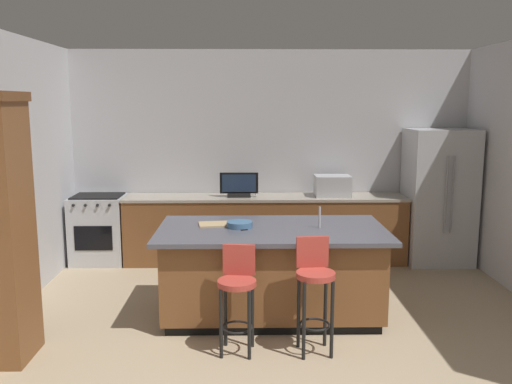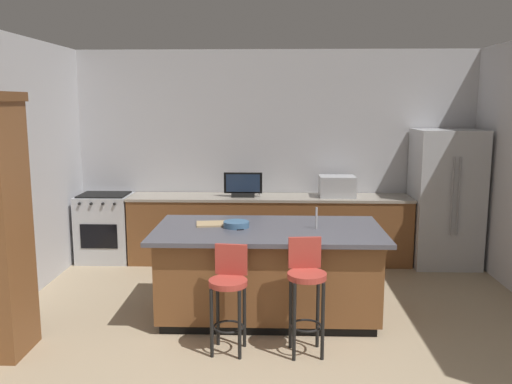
{
  "view_description": "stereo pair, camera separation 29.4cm",
  "coord_description": "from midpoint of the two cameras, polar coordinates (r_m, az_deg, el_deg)",
  "views": [
    {
      "loc": [
        -0.32,
        -3.32,
        2.19
      ],
      "look_at": [
        -0.22,
        2.77,
        1.18
      ],
      "focal_mm": 37.83,
      "sensor_mm": 36.0,
      "label": 1
    },
    {
      "loc": [
        -0.03,
        -3.32,
        2.19
      ],
      "look_at": [
        -0.22,
        2.77,
        1.18
      ],
      "focal_mm": 37.83,
      "sensor_mm": 36.0,
      "label": 2
    }
  ],
  "objects": [
    {
      "name": "kitchen_island",
      "position": [
        5.61,
        2.81,
        -8.37
      ],
      "size": [
        2.32,
        1.25,
        0.93
      ],
      "color": "black",
      "rests_on": "ground_plane"
    },
    {
      "name": "wall_left",
      "position": [
        6.13,
        -23.84,
        1.76
      ],
      "size": [
        0.12,
        4.73,
        2.91
      ],
      "primitive_type": "cube",
      "color": "#BCBCC1",
      "rests_on": "ground_plane"
    },
    {
      "name": "cell_phone",
      "position": [
        5.47,
        -0.34,
        -3.86
      ],
      "size": [
        0.12,
        0.16,
        0.01
      ],
      "primitive_type": "cube",
      "rotation": [
        0.0,
        0.0,
        0.35
      ],
      "color": "black",
      "rests_on": "kitchen_island"
    },
    {
      "name": "sink_faucet_island",
      "position": [
        5.5,
        7.93,
        -2.74
      ],
      "size": [
        0.02,
        0.02,
        0.22
      ],
      "primitive_type": "cylinder",
      "color": "#B2B2B7",
      "rests_on": "kitchen_island"
    },
    {
      "name": "fruit_bowl",
      "position": [
        5.52,
        -0.57,
        -3.44
      ],
      "size": [
        0.26,
        0.26,
        0.06
      ],
      "primitive_type": "cylinder",
      "color": "#3F668C",
      "rests_on": "kitchen_island"
    },
    {
      "name": "range_oven",
      "position": [
        7.78,
        -14.58,
        -3.64
      ],
      "size": [
        0.71,
        0.63,
        0.94
      ],
      "color": "#B7BABF",
      "rests_on": "ground_plane"
    },
    {
      "name": "bar_stool_left",
      "position": [
        4.81,
        -1.11,
        -10.31
      ],
      "size": [
        0.34,
        0.35,
        0.95
      ],
      "rotation": [
        0.0,
        0.0,
        -0.12
      ],
      "color": "#B23D33",
      "rests_on": "ground_plane"
    },
    {
      "name": "counter_back",
      "position": [
        7.47,
        2.56,
        -3.93
      ],
      "size": [
        3.85,
        0.62,
        0.92
      ],
      "color": "brown",
      "rests_on": "ground_plane"
    },
    {
      "name": "tv_monitor",
      "position": [
        7.31,
        -0.22,
        0.66
      ],
      "size": [
        0.52,
        0.16,
        0.33
      ],
      "color": "black",
      "rests_on": "counter_back"
    },
    {
      "name": "bar_stool_right",
      "position": [
        4.8,
        7.11,
        -9.76
      ],
      "size": [
        0.34,
        0.35,
        1.02
      ],
      "rotation": [
        0.0,
        0.0,
        0.09
      ],
      "color": "#B23D33",
      "rests_on": "ground_plane"
    },
    {
      "name": "microwave",
      "position": [
        7.42,
        9.69,
        0.59
      ],
      "size": [
        0.48,
        0.36,
        0.28
      ],
      "primitive_type": "cube",
      "color": "#B7BABF",
      "rests_on": "counter_back"
    },
    {
      "name": "refrigerator",
      "position": [
        7.72,
        20.42,
        -0.63
      ],
      "size": [
        0.86,
        0.77,
        1.84
      ],
      "color": "#B7BABF",
      "rests_on": "ground_plane"
    },
    {
      "name": "sink_faucet_back",
      "position": [
        7.46,
        1.57,
        0.6
      ],
      "size": [
        0.02,
        0.02,
        0.24
      ],
      "primitive_type": "cylinder",
      "color": "#B2B2B7",
      "rests_on": "counter_back"
    },
    {
      "name": "cutting_board",
      "position": [
        5.65,
        -3.06,
        -3.38
      ],
      "size": [
        0.38,
        0.29,
        0.02
      ],
      "primitive_type": "cube",
      "rotation": [
        0.0,
        0.0,
        0.14
      ],
      "color": "tan",
      "rests_on": "kitchen_island"
    },
    {
      "name": "wall_back",
      "position": [
        7.68,
        3.13,
        3.95
      ],
      "size": [
        6.06,
        0.12,
        2.91
      ],
      "primitive_type": "cube",
      "color": "#BCBCC1",
      "rests_on": "ground_plane"
    }
  ]
}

